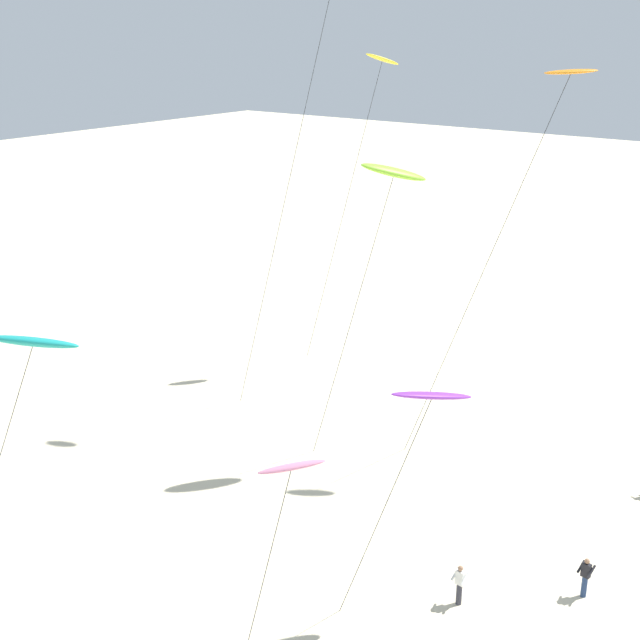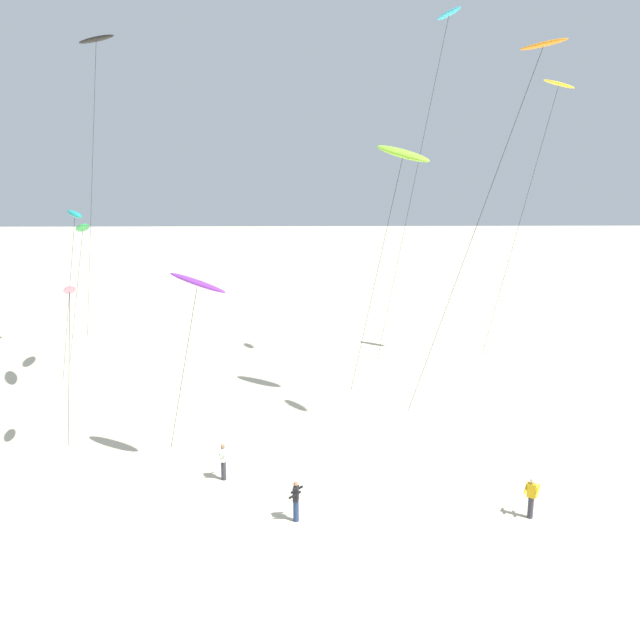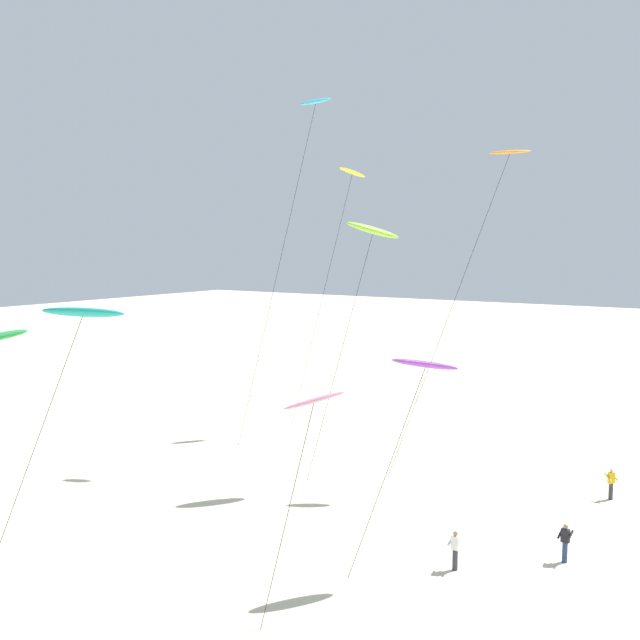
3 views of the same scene
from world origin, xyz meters
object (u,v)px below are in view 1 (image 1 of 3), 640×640
object	(u,v)px
kite_pink	(291,470)
kite_flyer_furthest	(585,576)
kite_orange	(567,80)
kite_purple	(432,397)
kite_teal	(32,343)
kite_yellow	(380,66)
kite_flyer_middle	(460,584)
kite_lime	(393,173)

from	to	relation	value
kite_pink	kite_flyer_furthest	world-z (taller)	kite_pink
kite_orange	kite_purple	bearing A→B (deg)	-172.52
kite_pink	kite_purple	xyz separation A→B (m)	(5.96, -1.41, 0.61)
kite_teal	kite_yellow	bearing A→B (deg)	10.72
kite_yellow	kite_flyer_middle	xyz separation A→B (m)	(-19.54, -16.63, -17.28)
kite_yellow	kite_teal	xyz separation A→B (m)	(-28.97, -5.49, -7.34)
kite_pink	kite_orange	size ratio (longest dim) A/B	0.46
kite_pink	kite_lime	bearing A→B (deg)	22.25
kite_pink	kite_flyer_furthest	size ratio (longest dim) A/B	5.12
kite_orange	kite_teal	size ratio (longest dim) A/B	1.67
kite_orange	kite_lime	xyz separation A→B (m)	(-4.95, 5.91, -4.10)
kite_yellow	kite_purple	distance (m)	27.51
kite_teal	kite_purple	bearing A→B (deg)	-50.21
kite_pink	kite_flyer_middle	world-z (taller)	kite_pink
kite_yellow	kite_lime	world-z (taller)	kite_yellow
kite_pink	kite_flyer_furthest	distance (m)	13.81
kite_purple	kite_flyer_middle	bearing A→B (deg)	-45.64
kite_purple	kite_teal	xyz separation A→B (m)	(-8.44, 10.13, 2.23)
kite_pink	kite_lime	distance (m)	18.08
kite_purple	kite_flyer_middle	world-z (taller)	kite_purple
kite_purple	kite_flyer_furthest	bearing A→B (deg)	-47.43
kite_lime	kite_flyer_middle	size ratio (longest dim) A/B	8.88
kite_yellow	kite_orange	world-z (taller)	kite_yellow
kite_yellow	kite_pink	xyz separation A→B (m)	(-26.49, -14.21, -10.17)
kite_lime	kite_purple	size ratio (longest dim) A/B	1.62
kite_purple	kite_teal	distance (m)	13.37
kite_orange	kite_teal	world-z (taller)	kite_orange
kite_orange	kite_purple	xyz separation A→B (m)	(-14.74, -1.93, -9.60)
kite_teal	kite_orange	bearing A→B (deg)	-19.47
kite_teal	kite_lime	bearing A→B (deg)	-7.14
kite_flyer_middle	kite_yellow	bearing A→B (deg)	40.39
kite_teal	kite_flyer_middle	size ratio (longest dim) A/B	6.71
kite_teal	kite_flyer_furthest	bearing A→B (deg)	-49.31
kite_purple	kite_teal	size ratio (longest dim) A/B	0.82
kite_purple	kite_teal	bearing A→B (deg)	129.79
kite_lime	kite_flyer_furthest	distance (m)	19.00
kite_lime	kite_flyer_furthest	world-z (taller)	kite_lime
kite_yellow	kite_flyer_furthest	distance (m)	31.20
kite_orange	kite_flyer_middle	bearing A→B (deg)	-167.90
kite_teal	kite_flyer_middle	bearing A→B (deg)	-49.76
kite_teal	kite_flyer_furthest	world-z (taller)	kite_teal
kite_pink	kite_lime	xyz separation A→B (m)	(15.75, 6.44, 6.11)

